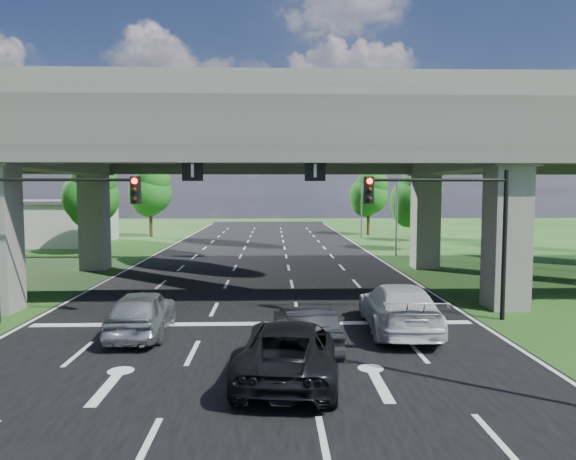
{
  "coord_description": "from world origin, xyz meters",
  "views": [
    {
      "loc": [
        0.77,
        -16.07,
        5.17
      ],
      "look_at": [
        1.48,
        8.15,
        3.32
      ],
      "focal_mm": 32.0,
      "sensor_mm": 36.0,
      "label": 1
    }
  ],
  "objects_px": {
    "car_silver": "(142,312)",
    "car_white": "(399,307)",
    "car_dark": "(305,328)",
    "signal_right": "(452,216)",
    "signal_left": "(50,216)",
    "streetlight_far": "(392,182)",
    "car_trailing": "(290,349)",
    "streetlight_beyond": "(358,185)"
  },
  "relations": [
    {
      "from": "car_silver",
      "to": "car_white",
      "type": "bearing_deg",
      "value": 179.93
    },
    {
      "from": "car_dark",
      "to": "signal_right",
      "type": "bearing_deg",
      "value": -155.6
    },
    {
      "from": "signal_right",
      "to": "signal_left",
      "type": "relative_size",
      "value": 1.0
    },
    {
      "from": "signal_right",
      "to": "signal_left",
      "type": "height_order",
      "value": "same"
    },
    {
      "from": "streetlight_far",
      "to": "car_white",
      "type": "xyz_separation_m",
      "value": [
        -4.7,
        -21.57,
        -4.96
      ]
    },
    {
      "from": "streetlight_far",
      "to": "car_silver",
      "type": "distance_m",
      "value": 26.46
    },
    {
      "from": "car_silver",
      "to": "car_trailing",
      "type": "xyz_separation_m",
      "value": [
        5.16,
        -4.31,
        -0.02
      ]
    },
    {
      "from": "streetlight_beyond",
      "to": "car_dark",
      "type": "bearing_deg",
      "value": -101.77
    },
    {
      "from": "streetlight_far",
      "to": "car_silver",
      "type": "relative_size",
      "value": 2.11
    },
    {
      "from": "signal_left",
      "to": "car_dark",
      "type": "relative_size",
      "value": 1.37
    },
    {
      "from": "signal_right",
      "to": "car_silver",
      "type": "relative_size",
      "value": 1.26
    },
    {
      "from": "signal_right",
      "to": "streetlight_far",
      "type": "bearing_deg",
      "value": 83.53
    },
    {
      "from": "streetlight_far",
      "to": "signal_left",
      "type": "bearing_deg",
      "value": -131.78
    },
    {
      "from": "signal_right",
      "to": "car_white",
      "type": "xyz_separation_m",
      "value": [
        -2.42,
        -1.51,
        -3.3
      ]
    },
    {
      "from": "signal_right",
      "to": "car_dark",
      "type": "height_order",
      "value": "signal_right"
    },
    {
      "from": "signal_right",
      "to": "car_dark",
      "type": "relative_size",
      "value": 1.37
    },
    {
      "from": "car_white",
      "to": "streetlight_beyond",
      "type": "bearing_deg",
      "value": -94.37
    },
    {
      "from": "car_dark",
      "to": "car_trailing",
      "type": "height_order",
      "value": "car_trailing"
    },
    {
      "from": "signal_right",
      "to": "car_trailing",
      "type": "relative_size",
      "value": 1.06
    },
    {
      "from": "car_white",
      "to": "car_trailing",
      "type": "relative_size",
      "value": 1.05
    },
    {
      "from": "streetlight_far",
      "to": "car_dark",
      "type": "distance_m",
      "value": 25.73
    },
    {
      "from": "streetlight_beyond",
      "to": "car_dark",
      "type": "distance_m",
      "value": 40.99
    },
    {
      "from": "car_trailing",
      "to": "signal_right",
      "type": "bearing_deg",
      "value": -130.39
    },
    {
      "from": "signal_left",
      "to": "car_trailing",
      "type": "height_order",
      "value": "signal_left"
    },
    {
      "from": "signal_left",
      "to": "car_dark",
      "type": "xyz_separation_m",
      "value": [
        9.62,
        -3.76,
        -3.44
      ]
    },
    {
      "from": "car_dark",
      "to": "car_trailing",
      "type": "distance_m",
      "value": 2.44
    },
    {
      "from": "car_dark",
      "to": "car_white",
      "type": "bearing_deg",
      "value": -155.6
    },
    {
      "from": "signal_right",
      "to": "car_silver",
      "type": "xyz_separation_m",
      "value": [
        -11.74,
        -1.82,
        -3.35
      ]
    },
    {
      "from": "signal_right",
      "to": "signal_left",
      "type": "distance_m",
      "value": 15.65
    },
    {
      "from": "signal_left",
      "to": "streetlight_beyond",
      "type": "distance_m",
      "value": 40.3
    },
    {
      "from": "streetlight_beyond",
      "to": "car_white",
      "type": "relative_size",
      "value": 1.68
    },
    {
      "from": "streetlight_far",
      "to": "car_dark",
      "type": "relative_size",
      "value": 2.29
    },
    {
      "from": "signal_left",
      "to": "car_dark",
      "type": "distance_m",
      "value": 10.89
    },
    {
      "from": "signal_left",
      "to": "streetlight_far",
      "type": "xyz_separation_m",
      "value": [
        17.92,
        20.06,
        1.66
      ]
    },
    {
      "from": "signal_left",
      "to": "car_white",
      "type": "bearing_deg",
      "value": -6.53
    },
    {
      "from": "car_white",
      "to": "car_dark",
      "type": "bearing_deg",
      "value": 34.72
    },
    {
      "from": "signal_left",
      "to": "car_silver",
      "type": "distance_m",
      "value": 5.46
    },
    {
      "from": "signal_right",
      "to": "car_white",
      "type": "distance_m",
      "value": 4.36
    },
    {
      "from": "signal_right",
      "to": "car_silver",
      "type": "bearing_deg",
      "value": -171.16
    },
    {
      "from": "streetlight_far",
      "to": "car_white",
      "type": "relative_size",
      "value": 1.68
    },
    {
      "from": "signal_right",
      "to": "car_silver",
      "type": "height_order",
      "value": "signal_right"
    },
    {
      "from": "signal_right",
      "to": "streetlight_beyond",
      "type": "relative_size",
      "value": 0.6
    }
  ]
}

